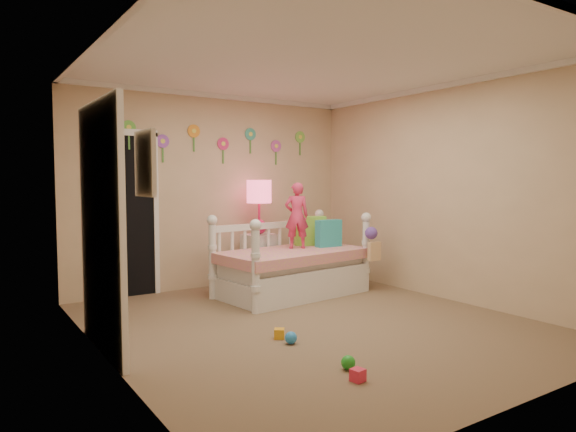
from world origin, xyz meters
TOP-DOWN VIEW (x-y plane):
  - floor at (0.00, 0.00)m, footprint 4.00×4.50m
  - ceiling at (0.00, 0.00)m, footprint 4.00×4.50m
  - back_wall at (0.00, 2.25)m, footprint 4.00×0.01m
  - left_wall at (-2.00, 0.00)m, footprint 0.01×4.50m
  - right_wall at (2.00, 0.00)m, footprint 0.01×4.50m
  - crown_molding at (0.00, 0.00)m, footprint 4.00×4.50m
  - daybed at (0.56, 1.21)m, footprint 1.98×1.22m
  - pillow_turquoise at (1.14, 1.20)m, footprint 0.36×0.13m
  - pillow_lime at (1.03, 1.46)m, footprint 0.44×0.31m
  - child at (0.69, 1.29)m, footprint 0.37×0.31m
  - nightstand at (0.50, 1.93)m, footprint 0.44×0.35m
  - table_lamp at (0.50, 1.93)m, footprint 0.34×0.34m
  - closet_doorway at (-1.25, 2.23)m, footprint 0.90×0.04m
  - flower_decals at (-0.09, 2.24)m, footprint 3.40×0.02m
  - mirror_closet at (-1.96, 0.30)m, footprint 0.07×1.30m
  - wall_picture at (-1.97, -0.90)m, footprint 0.05×0.34m
  - hanging_bag at (1.46, 0.71)m, footprint 0.20×0.16m
  - toy_scatter at (-0.22, -0.79)m, footprint 0.89×1.35m

SIDE VIEW (x-z plane):
  - floor at x=0.00m, z-range -0.01..0.01m
  - toy_scatter at x=-0.22m, z-range 0.00..0.11m
  - nightstand at x=0.50m, z-range 0.00..0.71m
  - daybed at x=0.56m, z-range 0.00..1.02m
  - hanging_bag at x=1.46m, z-range 0.44..0.80m
  - pillow_turquoise at x=1.14m, z-range 0.57..0.92m
  - pillow_lime at x=1.03m, z-range 0.57..0.96m
  - child at x=0.69m, z-range 0.57..1.42m
  - closet_doorway at x=-1.25m, z-range 0.00..2.07m
  - mirror_closet at x=-1.96m, z-range 0.00..2.10m
  - table_lamp at x=0.50m, z-range 0.83..1.57m
  - back_wall at x=0.00m, z-range 0.00..2.60m
  - left_wall at x=-2.00m, z-range 0.00..2.60m
  - right_wall at x=2.00m, z-range 0.00..2.60m
  - wall_picture at x=-1.97m, z-range 1.34..1.76m
  - flower_decals at x=-0.09m, z-range 1.69..2.19m
  - crown_molding at x=0.00m, z-range 2.54..2.60m
  - ceiling at x=0.00m, z-range 2.60..2.60m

